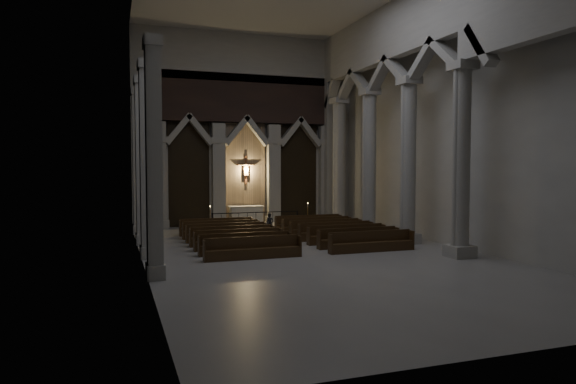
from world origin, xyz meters
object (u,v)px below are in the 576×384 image
object	(u,v)px
altar_rail	(256,217)
candle_stand_left	(210,224)
candle_stand_right	(308,220)
altar	(246,215)
worshipper	(270,224)
pews	(286,236)

from	to	relation	value
altar_rail	candle_stand_left	size ratio (longest dim) A/B	3.62
candle_stand_left	altar_rail	bearing A→B (deg)	3.77
candle_stand_left	candle_stand_right	distance (m)	6.16
altar	altar_rail	world-z (taller)	altar
altar_rail	worshipper	distance (m)	2.56
altar	altar_rail	size ratio (longest dim) A/B	0.41
altar_rail	worshipper	size ratio (longest dim) A/B	4.58
worshipper	altar_rail	bearing A→B (deg)	79.87
altar	candle_stand_right	bearing A→B (deg)	-25.29
candle_stand_right	pews	bearing A→B (deg)	-120.50
altar	candle_stand_right	xyz separation A→B (m)	(3.52, -1.66, -0.30)
altar	worshipper	distance (m)	4.40
altar_rail	pews	distance (m)	5.57
pews	worshipper	size ratio (longest dim) A/B	8.12
candle_stand_left	pews	size ratio (longest dim) A/B	0.16
worshipper	altar	bearing A→B (deg)	80.92
altar	candle_stand_left	world-z (taller)	candle_stand_left
pews	worshipper	xyz separation A→B (m)	(0.09, 2.99, 0.29)
altar	candle_stand_left	xyz separation A→B (m)	(-2.63, -2.01, -0.30)
altar	candle_stand_left	bearing A→B (deg)	-142.58
candle_stand_left	worshipper	distance (m)	3.73
candle_stand_left	worshipper	world-z (taller)	candle_stand_left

